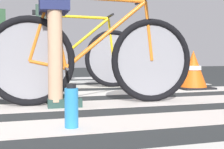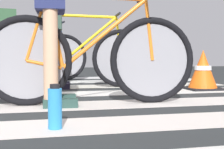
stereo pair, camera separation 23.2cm
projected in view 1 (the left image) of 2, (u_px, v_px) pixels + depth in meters
name	position (u px, v px, depth m)	size (l,w,h in m)	color
ground	(25.00, 99.00, 3.13)	(18.00, 14.00, 0.02)	#282B2C
crosswalk_markings	(25.00, 101.00, 2.90)	(5.46, 5.76, 0.00)	beige
bicycle_1_of_3	(93.00, 57.00, 2.72)	(1.74, 0.52, 0.93)	black
cyclist_1_of_3	(54.00, 23.00, 2.63)	(0.34, 0.42, 1.02)	tan
bicycle_2_of_3	(72.00, 57.00, 4.04)	(1.73, 0.52, 0.93)	black
cyclist_2_of_3	(46.00, 36.00, 3.95)	(0.34, 0.43, 0.97)	#A87A5B
bicycle_3_of_3	(19.00, 56.00, 4.85)	(1.72, 0.53, 0.93)	black
water_bottle	(71.00, 107.00, 1.83)	(0.08, 0.08, 0.25)	#2A88D1
traffic_cone	(193.00, 71.00, 3.95)	(0.40, 0.40, 0.46)	black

